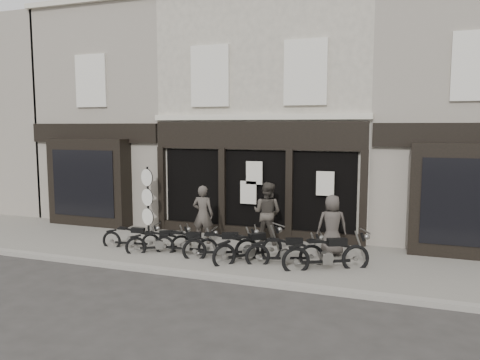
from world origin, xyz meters
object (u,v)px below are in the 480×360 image
(motorcycle_5, at_px, (286,254))
(advert_sign_post, at_px, (148,203))
(motorcycle_2, at_px, (187,245))
(man_left, at_px, (203,214))
(man_right, at_px, (332,225))
(motorcycle_0, at_px, (132,240))
(man_centre, at_px, (267,213))
(motorcycle_3, at_px, (222,248))
(motorcycle_1, at_px, (159,244))
(motorcycle_4, at_px, (249,250))
(motorcycle_6, at_px, (327,257))

(motorcycle_5, xyz_separation_m, advert_sign_post, (-5.36, 1.99, 0.77))
(motorcycle_2, xyz_separation_m, man_left, (-0.08, 1.29, 0.66))
(motorcycle_5, bearing_deg, man_right, 34.53)
(motorcycle_0, height_order, man_left, man_left)
(man_centre, bearing_deg, man_right, 171.99)
(motorcycle_3, xyz_separation_m, man_centre, (0.68, 2.05, 0.67))
(motorcycle_1, bearing_deg, motorcycle_4, -28.67)
(motorcycle_1, relative_size, man_right, 1.00)
(motorcycle_3, distance_m, motorcycle_6, 2.90)
(motorcycle_5, xyz_separation_m, man_centre, (-1.11, 1.99, 0.68))
(man_left, relative_size, advert_sign_post, 0.76)
(motorcycle_6, xyz_separation_m, advert_sign_post, (-6.47, 2.04, 0.72))
(man_right, bearing_deg, advert_sign_post, -23.60)
(motorcycle_0, xyz_separation_m, motorcycle_2, (1.85, -0.03, 0.01))
(motorcycle_1, bearing_deg, motorcycle_0, 142.00)
(motorcycle_0, bearing_deg, motorcycle_5, -8.28)
(motorcycle_6, relative_size, advert_sign_post, 0.89)
(motorcycle_0, relative_size, motorcycle_4, 1.04)
(motorcycle_0, relative_size, motorcycle_6, 0.88)
(motorcycle_0, height_order, motorcycle_6, motorcycle_6)
(motorcycle_4, distance_m, motorcycle_6, 2.10)
(motorcycle_1, height_order, motorcycle_6, motorcycle_6)
(motorcycle_2, height_order, motorcycle_4, motorcycle_4)
(motorcycle_2, xyz_separation_m, motorcycle_6, (4.02, -0.09, 0.08))
(motorcycle_4, distance_m, man_right, 2.49)
(motorcycle_1, bearing_deg, motorcycle_6, -29.47)
(motorcycle_3, distance_m, motorcycle_5, 1.80)
(man_centre, xyz_separation_m, man_right, (2.11, -0.64, -0.10))
(man_right, bearing_deg, motorcycle_6, 76.58)
(motorcycle_4, bearing_deg, motorcycle_5, -47.66)
(man_left, bearing_deg, motorcycle_2, 89.87)
(motorcycle_2, relative_size, man_centre, 0.99)
(motorcycle_6, bearing_deg, man_left, 133.40)
(motorcycle_1, distance_m, motorcycle_6, 4.84)
(motorcycle_6, xyz_separation_m, man_left, (-4.10, 1.38, 0.59))
(motorcycle_3, bearing_deg, advert_sign_post, 129.43)
(motorcycle_0, height_order, motorcycle_5, motorcycle_5)
(motorcycle_6, bearing_deg, motorcycle_2, 150.71)
(motorcycle_4, bearing_deg, motorcycle_6, -49.67)
(motorcycle_5, bearing_deg, advert_sign_post, 140.57)
(motorcycle_1, bearing_deg, motorcycle_3, -29.12)
(motorcycle_6, distance_m, man_right, 1.50)
(man_left, xyz_separation_m, man_right, (3.99, 0.02, -0.05))
(motorcycle_6, height_order, man_right, man_right)
(motorcycle_4, relative_size, man_right, 1.04)
(motorcycle_1, height_order, man_left, man_left)
(motorcycle_6, height_order, man_centre, man_centre)
(motorcycle_1, xyz_separation_m, man_left, (0.74, 1.41, 0.67))
(motorcycle_2, height_order, man_left, man_left)
(motorcycle_0, height_order, motorcycle_2, motorcycle_2)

